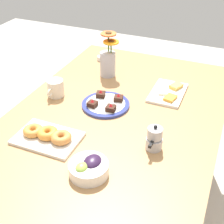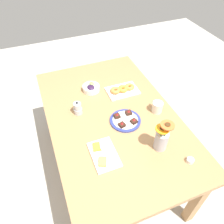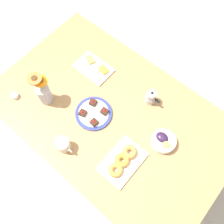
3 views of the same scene
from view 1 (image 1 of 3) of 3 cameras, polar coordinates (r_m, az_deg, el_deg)
The scene contains 10 objects.
ground_plane at distance 2.02m, azimuth 0.00°, elevation -18.69°, with size 6.00×6.00×0.00m, color #B7B2A8.
dining_table at distance 1.55m, azimuth 0.00°, elevation -3.85°, with size 1.60×1.00×0.74m.
coffee_mug at distance 1.68m, azimuth -10.30°, elevation 4.34°, with size 0.12×0.09×0.09m.
grape_bowl at distance 1.20m, azimuth -4.23°, elevation -10.11°, with size 0.15×0.15×0.07m.
cheese_platter at distance 1.71m, azimuth 10.28°, elevation 3.54°, with size 0.26×0.17×0.03m.
croissant_platter at distance 1.39m, azimuth -11.69°, elevation -4.28°, with size 0.19×0.28×0.05m.
jam_cup_honey at distance 2.07m, azimuth -2.07°, elevation 9.85°, with size 0.05×0.05×0.03m.
dessert_plate at distance 1.59m, azimuth -1.17°, elevation 1.48°, with size 0.24×0.24×0.05m.
flower_vase at distance 1.85m, azimuth -0.75°, elevation 9.28°, with size 0.11×0.11×0.26m.
moka_pot at distance 1.31m, azimuth 7.75°, elevation -4.91°, with size 0.11×0.07×0.12m.
Camera 1 is at (1.12, 0.47, 1.61)m, focal length 50.00 mm.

